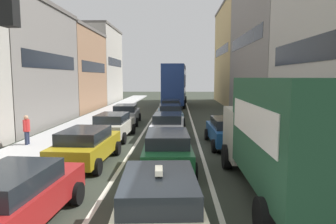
{
  "coord_description": "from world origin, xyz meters",
  "views": [
    {
      "loc": [
        0.59,
        -5.3,
        3.6
      ],
      "look_at": [
        0.0,
        12.0,
        1.6
      ],
      "focal_mm": 32.31,
      "sensor_mm": 36.0,
      "label": 1
    }
  ],
  "objects": [
    {
      "name": "sedan_left_lane_front",
      "position": [
        -3.27,
        1.39,
        0.8
      ],
      "size": [
        2.26,
        4.4,
        1.49
      ],
      "rotation": [
        0.0,
        0.0,
        1.51
      ],
      "color": "#A51E1E",
      "rests_on": "ground"
    },
    {
      "name": "lane_stripe_left",
      "position": [
        -1.7,
        20.0,
        0.01
      ],
      "size": [
        0.16,
        60.0,
        0.01
      ],
      "primitive_type": "cube",
      "color": "silver",
      "rests_on": "ground"
    },
    {
      "name": "hatchback_centre_lane_third",
      "position": [
        -0.01,
        12.29,
        0.8
      ],
      "size": [
        2.14,
        4.34,
        1.49
      ],
      "rotation": [
        0.0,
        0.0,
        1.55
      ],
      "color": "silver",
      "rests_on": "ground"
    },
    {
      "name": "sedan_centre_lane_fifth",
      "position": [
        -0.08,
        23.26,
        0.8
      ],
      "size": [
        2.12,
        4.33,
        1.49
      ],
      "rotation": [
        0.0,
        0.0,
        1.55
      ],
      "color": "black",
      "rests_on": "ground"
    },
    {
      "name": "coupe_centre_lane_fourth",
      "position": [
        -0.06,
        17.88,
        0.8
      ],
      "size": [
        2.3,
        4.41,
        1.49
      ],
      "rotation": [
        0.0,
        0.0,
        1.64
      ],
      "color": "#759EB7",
      "rests_on": "ground"
    },
    {
      "name": "removalist_box_truck",
      "position": [
        3.7,
        3.45,
        1.97
      ],
      "size": [
        2.72,
        7.71,
        3.58
      ],
      "rotation": [
        0.0,
        0.0,
        1.57
      ],
      "color": "#B7B29E",
      "rests_on": "ground"
    },
    {
      "name": "sedan_left_lane_fourth",
      "position": [
        -3.46,
        17.84,
        0.8
      ],
      "size": [
        2.24,
        4.39,
        1.49
      ],
      "rotation": [
        0.0,
        0.0,
        1.62
      ],
      "color": "gray",
      "rests_on": "ground"
    },
    {
      "name": "sedan_left_lane_third",
      "position": [
        -3.24,
        12.09,
        0.8
      ],
      "size": [
        2.16,
        4.35,
        1.49
      ],
      "rotation": [
        0.0,
        0.0,
        1.54
      ],
      "color": "beige",
      "rests_on": "ground"
    },
    {
      "name": "building_row_right",
      "position": [
        9.9,
        23.78,
        6.0
      ],
      "size": [
        7.2,
        43.9,
        13.28
      ],
      "rotation": [
        0.0,
        0.0,
        -1.57
      ],
      "color": "tan",
      "rests_on": "ground"
    },
    {
      "name": "sedan_right_lane_behind_truck",
      "position": [
        3.2,
        10.41,
        0.8
      ],
      "size": [
        2.14,
        4.34,
        1.49
      ],
      "rotation": [
        0.0,
        0.0,
        1.59
      ],
      "color": "#194C8C",
      "rests_on": "ground"
    },
    {
      "name": "bus_mid_queue_primary",
      "position": [
        0.17,
        32.45,
        2.83
      ],
      "size": [
        3.13,
        10.6,
        5.06
      ],
      "rotation": [
        0.0,
        0.0,
        1.53
      ],
      "color": "navy",
      "rests_on": "ground"
    },
    {
      "name": "lane_stripe_right",
      "position": [
        1.7,
        20.0,
        0.01
      ],
      "size": [
        0.16,
        60.0,
        0.01
      ],
      "primitive_type": "cube",
      "color": "silver",
      "rests_on": "ground"
    },
    {
      "name": "building_row_left",
      "position": [
        -12.0,
        21.11,
        5.29
      ],
      "size": [
        7.2,
        43.9,
        12.86
      ],
      "rotation": [
        0.0,
        0.0,
        1.57
      ],
      "color": "#B2ADA3",
      "rests_on": "ground"
    },
    {
      "name": "wagon_left_lane_second",
      "position": [
        -3.22,
        6.86,
        0.8
      ],
      "size": [
        2.24,
        4.39,
        1.49
      ],
      "rotation": [
        0.0,
        0.0,
        1.52
      ],
      "color": "#B29319",
      "rests_on": "ground"
    },
    {
      "name": "sedan_centre_lane_second",
      "position": [
        0.17,
        6.33,
        0.8
      ],
      "size": [
        2.21,
        4.37,
        1.49
      ],
      "rotation": [
        0.0,
        0.0,
        1.61
      ],
      "color": "#19592D",
      "rests_on": "ground"
    },
    {
      "name": "taxi_centre_lane_front",
      "position": [
        0.17,
        1.14,
        0.8
      ],
      "size": [
        2.3,
        4.41,
        1.66
      ],
      "rotation": [
        0.0,
        0.0,
        1.64
      ],
      "color": "beige",
      "rests_on": "ground"
    },
    {
      "name": "pedestrian_mid_sidewalk",
      "position": [
        -7.21,
        9.78,
        0.95
      ],
      "size": [
        0.34,
        0.54,
        1.66
      ],
      "rotation": [
        0.0,
        0.0,
        3.19
      ],
      "color": "#262D47",
      "rests_on": "ground"
    },
    {
      "name": "sidewalk_left",
      "position": [
        -6.7,
        20.0,
        0.07
      ],
      "size": [
        2.6,
        64.0,
        0.14
      ],
      "primitive_type": "cube",
      "color": "#B9B9B9",
      "rests_on": "ground"
    }
  ]
}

